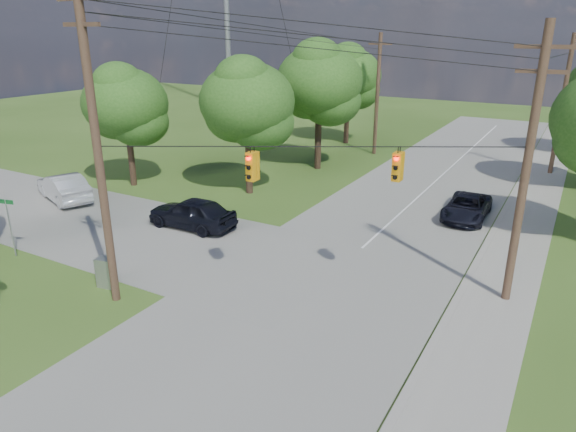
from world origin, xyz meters
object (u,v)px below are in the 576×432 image
Objects in this scene: car_cross_dark at (192,213)px; car_main_north at (467,207)px; pole_north_e at (562,105)px; car_cross_silver at (64,187)px; pole_ne at (527,167)px; control_cabinet at (106,272)px; pole_north_w at (377,94)px; pole_sw at (97,145)px.

car_cross_dark is 15.38m from car_main_north.
pole_north_e is 34.47m from car_cross_silver.
control_cabinet is at bearing -154.48° from pole_ne.
pole_north_w is 17.32m from car_main_north.
pole_ne is 1.05× the size of pole_north_w.
pole_sw is at bearing -122.57° from car_main_north.
car_cross_dark is (-15.95, 0.07, -4.59)m from pole_ne.
car_main_north is 19.54m from control_cabinet.
car_cross_dark is (-15.95, -21.93, -4.25)m from pole_north_e.
car_cross_silver reaches higher than car_main_north.
car_main_north is at bearing 58.62° from pole_sw.
car_cross_silver is 4.08× the size of control_cabinet.
pole_sw is 2.50× the size of car_main_north.
pole_ne is at bearing 15.64° from control_cabinet.
pole_sw is at bearing -37.14° from control_cabinet.
control_cabinet is at bearing -126.40° from car_main_north.
pole_sw is 2.30× the size of car_cross_silver.
pole_north_w is 25.66m from car_cross_silver.
pole_sw reaches higher than car_cross_dark.
pole_sw is at bearing 16.71° from car_cross_dark.
pole_ne is 2.11× the size of car_cross_dark.
pole_sw is at bearing -89.23° from pole_north_w.
pole_north_e is at bearing 142.99° from car_cross_dark.
pole_ne is 26.41m from car_cross_silver.
pole_ne is 2.01× the size of car_cross_silver.
pole_sw is 1.20× the size of pole_north_e.
car_cross_silver is 1.09× the size of car_main_north.
pole_sw is 29.62m from pole_north_w.
car_cross_silver reaches higher than control_cabinet.
car_main_north is (10.50, -13.04, -4.43)m from pole_north_w.
pole_north_e reaches higher than car_cross_dark.
car_cross_silver is 13.22m from control_cabinet.
pole_ne is 10.71m from car_main_north.
control_cabinet is at bearing -116.82° from pole_north_e.
car_cross_silver is (-10.06, -0.29, 0.01)m from car_cross_dark.
pole_sw is at bearing -150.62° from pole_ne.
pole_north_e and pole_north_w have the same top height.
control_cabinet is (-11.26, -15.96, -0.06)m from car_main_north.
pole_north_e reaches higher than car_main_north.
pole_north_w reaches higher than car_main_north.
pole_north_e is at bearing 74.19° from car_main_north.
car_cross_silver is at bearing 149.46° from pole_sw.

